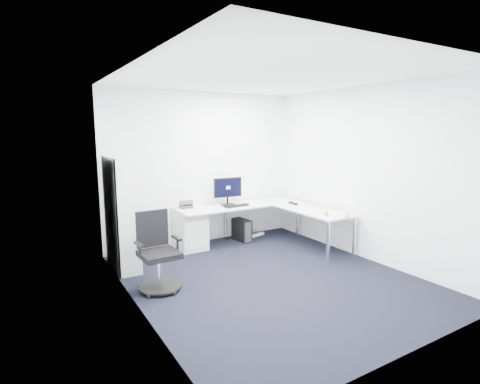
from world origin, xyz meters
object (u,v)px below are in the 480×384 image
monitor (228,191)px  laptop (319,200)px  l_desk (249,227)px  bookshelf (121,213)px  task_chair (159,252)px

monitor → laptop: (1.29, -0.97, -0.13)m
monitor → l_desk: bearing=-59.6°
l_desk → bookshelf: 2.23m
l_desk → task_chair: task_chair is taller
task_chair → laptop: 3.11m
bookshelf → monitor: size_ratio=3.11×
l_desk → monitor: 0.75m
task_chair → laptop: (3.06, 0.42, 0.32)m
task_chair → l_desk: bearing=24.0°
l_desk → task_chair: bearing=-153.4°
bookshelf → l_desk: bearing=-1.3°
bookshelf → laptop: size_ratio=4.55×
bookshelf → laptop: 3.32m
l_desk → monitor: (-0.20, 0.41, 0.60)m
laptop → bookshelf: bearing=175.2°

